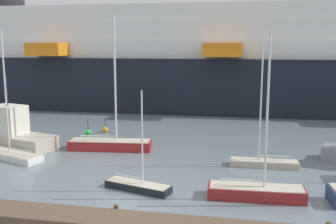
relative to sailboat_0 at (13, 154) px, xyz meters
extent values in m
plane|color=slate|center=(11.01, -6.57, -0.42)|extent=(600.00, 600.00, 0.00)
cube|color=brown|center=(11.01, -9.60, -0.08)|extent=(24.63, 1.85, 0.68)
cylinder|color=#423323|center=(11.01, -8.58, -0.01)|extent=(0.24, 0.24, 0.81)
cube|color=white|center=(0.01, 0.00, -0.19)|extent=(5.27, 3.13, 0.46)
cube|color=beige|center=(0.01, 0.00, 0.06)|extent=(5.03, 2.95, 0.04)
cylinder|color=silver|center=(-0.37, 0.14, 4.61)|extent=(0.12, 0.12, 9.14)
cylinder|color=silver|center=(0.70, -0.25, 0.39)|extent=(2.17, 0.87, 0.10)
cube|color=maroon|center=(6.30, 3.96, -0.04)|extent=(6.90, 2.38, 0.76)
cube|color=beige|center=(6.30, 3.96, 0.37)|extent=(6.62, 2.22, 0.04)
cylinder|color=silver|center=(6.84, 4.02, 5.33)|extent=(0.16, 0.16, 9.96)
cylinder|color=silver|center=(5.33, 3.85, 0.70)|extent=(3.04, 0.46, 0.13)
cube|color=#BCB29E|center=(18.54, 1.72, -0.19)|extent=(4.78, 1.24, 0.45)
cube|color=beige|center=(18.54, 1.72, 0.05)|extent=(4.58, 1.15, 0.04)
cylinder|color=silver|center=(18.16, 1.72, 4.14)|extent=(0.11, 0.11, 8.21)
cylinder|color=silver|center=(19.23, 1.74, 0.38)|extent=(2.14, 0.14, 0.09)
cube|color=black|center=(10.97, -4.40, -0.21)|extent=(4.21, 2.18, 0.42)
cube|color=beige|center=(10.97, -4.40, 0.02)|extent=(4.03, 2.05, 0.04)
cylinder|color=silver|center=(11.28, -4.49, 2.80)|extent=(0.10, 0.10, 5.58)
cylinder|color=silver|center=(10.40, -4.23, 0.35)|extent=(1.78, 0.59, 0.08)
cube|color=maroon|center=(17.83, -4.33, -0.08)|extent=(5.44, 1.69, 0.67)
cube|color=beige|center=(17.83, -4.33, 0.28)|extent=(5.22, 1.56, 0.04)
cylinder|color=silver|center=(18.27, -4.32, 4.53)|extent=(0.13, 0.13, 8.56)
cylinder|color=silver|center=(17.05, -4.36, 0.61)|extent=(2.43, 0.19, 0.10)
cube|color=#BCB29E|center=(-2.01, 3.19, 0.15)|extent=(8.16, 4.61, 1.14)
cube|color=silver|center=(-2.38, 3.30, 1.91)|extent=(3.19, 2.66, 2.38)
cylinder|color=#262626|center=(-2.38, 3.30, 4.46)|extent=(0.15, 0.15, 2.71)
sphere|color=green|center=(2.61, 8.26, -0.11)|extent=(0.61, 0.61, 0.61)
cylinder|color=black|center=(2.61, 8.26, 0.67)|extent=(0.06, 0.06, 0.96)
sphere|color=orange|center=(3.70, 10.00, -0.15)|extent=(0.54, 0.54, 0.54)
cylinder|color=black|center=(3.70, 10.00, 0.57)|extent=(0.06, 0.06, 0.89)
cube|color=black|center=(3.50, 29.00, 2.99)|extent=(124.13, 18.82, 6.82)
cube|color=white|center=(3.50, 29.00, 7.51)|extent=(114.19, 16.62, 2.23)
cube|color=white|center=(3.50, 29.00, 9.74)|extent=(107.34, 15.63, 2.23)
cube|color=white|center=(3.50, 29.00, 11.98)|extent=(100.48, 14.63, 2.23)
cube|color=orange|center=(-7.23, 19.85, 7.51)|extent=(4.50, 3.52, 1.56)
cube|color=orange|center=(14.45, 20.11, 7.51)|extent=(4.50, 3.52, 1.56)
camera|label=1|loc=(16.99, -25.92, 8.20)|focal=42.02mm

